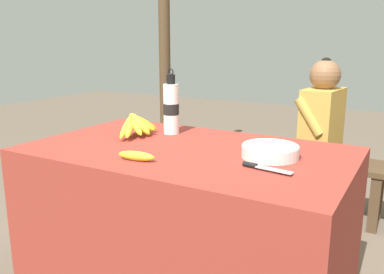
{
  "coord_description": "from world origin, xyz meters",
  "views": [
    {
      "loc": [
        0.87,
        -1.47,
        1.17
      ],
      "look_at": [
        -0.0,
        0.05,
        0.75
      ],
      "focal_mm": 38.0,
      "sensor_mm": 36.0,
      "label": 1
    }
  ],
  "objects_px": {
    "banana_bunch_ripe": "(136,124)",
    "loose_banana_front": "(136,156)",
    "knife": "(260,167)",
    "seated_vendor": "(315,127)",
    "serving_bowl": "(270,150)",
    "water_bottle": "(171,108)",
    "wooden_bench": "(268,159)",
    "banana_bunch_green": "(214,136)",
    "support_post_near": "(164,39)"
  },
  "relations": [
    {
      "from": "banana_bunch_ripe",
      "to": "loose_banana_front",
      "type": "distance_m",
      "value": 0.43
    },
    {
      "from": "banana_bunch_ripe",
      "to": "knife",
      "type": "height_order",
      "value": "banana_bunch_ripe"
    },
    {
      "from": "loose_banana_front",
      "to": "seated_vendor",
      "type": "bearing_deg",
      "value": 76.95
    },
    {
      "from": "serving_bowl",
      "to": "loose_banana_front",
      "type": "relative_size",
      "value": 1.41
    },
    {
      "from": "banana_bunch_ripe",
      "to": "knife",
      "type": "bearing_deg",
      "value": -16.39
    },
    {
      "from": "banana_bunch_ripe",
      "to": "water_bottle",
      "type": "xyz_separation_m",
      "value": [
        0.12,
        0.13,
        0.07
      ]
    },
    {
      "from": "knife",
      "to": "loose_banana_front",
      "type": "bearing_deg",
      "value": -155.81
    },
    {
      "from": "loose_banana_front",
      "to": "wooden_bench",
      "type": "relative_size",
      "value": 0.1
    },
    {
      "from": "wooden_bench",
      "to": "seated_vendor",
      "type": "height_order",
      "value": "seated_vendor"
    },
    {
      "from": "loose_banana_front",
      "to": "wooden_bench",
      "type": "bearing_deg",
      "value": 89.27
    },
    {
      "from": "banana_bunch_ripe",
      "to": "banana_bunch_green",
      "type": "xyz_separation_m",
      "value": [
        -0.16,
        1.16,
        -0.31
      ]
    },
    {
      "from": "water_bottle",
      "to": "knife",
      "type": "distance_m",
      "value": 0.7
    },
    {
      "from": "water_bottle",
      "to": "banana_bunch_ripe",
      "type": "bearing_deg",
      "value": -131.85
    },
    {
      "from": "seated_vendor",
      "to": "support_post_near",
      "type": "relative_size",
      "value": 0.45
    },
    {
      "from": "banana_bunch_green",
      "to": "support_post_near",
      "type": "height_order",
      "value": "support_post_near"
    },
    {
      "from": "knife",
      "to": "support_post_near",
      "type": "distance_m",
      "value": 2.39
    },
    {
      "from": "loose_banana_front",
      "to": "wooden_bench",
      "type": "height_order",
      "value": "loose_banana_front"
    },
    {
      "from": "knife",
      "to": "banana_bunch_green",
      "type": "xyz_separation_m",
      "value": [
        -0.87,
        1.38,
        -0.27
      ]
    },
    {
      "from": "water_bottle",
      "to": "banana_bunch_green",
      "type": "relative_size",
      "value": 1.29
    },
    {
      "from": "serving_bowl",
      "to": "banana_bunch_green",
      "type": "bearing_deg",
      "value": 125.29
    },
    {
      "from": "water_bottle",
      "to": "banana_bunch_green",
      "type": "distance_m",
      "value": 1.14
    },
    {
      "from": "banana_bunch_ripe",
      "to": "support_post_near",
      "type": "relative_size",
      "value": 0.12
    },
    {
      "from": "serving_bowl",
      "to": "seated_vendor",
      "type": "height_order",
      "value": "seated_vendor"
    },
    {
      "from": "banana_bunch_ripe",
      "to": "wooden_bench",
      "type": "distance_m",
      "value": 1.27
    },
    {
      "from": "knife",
      "to": "wooden_bench",
      "type": "distance_m",
      "value": 1.5
    },
    {
      "from": "loose_banana_front",
      "to": "wooden_bench",
      "type": "distance_m",
      "value": 1.56
    },
    {
      "from": "serving_bowl",
      "to": "support_post_near",
      "type": "distance_m",
      "value": 2.25
    },
    {
      "from": "water_bottle",
      "to": "seated_vendor",
      "type": "distance_m",
      "value": 1.14
    },
    {
      "from": "water_bottle",
      "to": "banana_bunch_green",
      "type": "xyz_separation_m",
      "value": [
        -0.27,
        1.03,
        -0.39
      ]
    },
    {
      "from": "wooden_bench",
      "to": "seated_vendor",
      "type": "relative_size",
      "value": 1.57
    },
    {
      "from": "wooden_bench",
      "to": "support_post_near",
      "type": "distance_m",
      "value": 1.46
    },
    {
      "from": "loose_banana_front",
      "to": "seated_vendor",
      "type": "relative_size",
      "value": 0.15
    },
    {
      "from": "banana_bunch_ripe",
      "to": "banana_bunch_green",
      "type": "height_order",
      "value": "banana_bunch_ripe"
    },
    {
      "from": "seated_vendor",
      "to": "banana_bunch_green",
      "type": "bearing_deg",
      "value": 3.9
    },
    {
      "from": "banana_bunch_ripe",
      "to": "banana_bunch_green",
      "type": "distance_m",
      "value": 1.22
    },
    {
      "from": "wooden_bench",
      "to": "banana_bunch_green",
      "type": "distance_m",
      "value": 0.45
    },
    {
      "from": "seated_vendor",
      "to": "wooden_bench",
      "type": "bearing_deg",
      "value": 1.17
    },
    {
      "from": "wooden_bench",
      "to": "seated_vendor",
      "type": "xyz_separation_m",
      "value": [
        0.32,
        -0.03,
        0.28
      ]
    },
    {
      "from": "serving_bowl",
      "to": "water_bottle",
      "type": "relative_size",
      "value": 0.7
    },
    {
      "from": "serving_bowl",
      "to": "seated_vendor",
      "type": "relative_size",
      "value": 0.21
    },
    {
      "from": "knife",
      "to": "water_bottle",
      "type": "bearing_deg",
      "value": 158.32
    },
    {
      "from": "wooden_bench",
      "to": "support_post_near",
      "type": "xyz_separation_m",
      "value": [
        -1.12,
        0.37,
        0.86
      ]
    },
    {
      "from": "loose_banana_front",
      "to": "banana_bunch_ripe",
      "type": "bearing_deg",
      "value": 127.19
    },
    {
      "from": "wooden_bench",
      "to": "support_post_near",
      "type": "height_order",
      "value": "support_post_near"
    },
    {
      "from": "loose_banana_front",
      "to": "knife",
      "type": "xyz_separation_m",
      "value": [
        0.46,
        0.13,
        -0.01
      ]
    },
    {
      "from": "water_bottle",
      "to": "support_post_near",
      "type": "bearing_deg",
      "value": 124.47
    },
    {
      "from": "knife",
      "to": "serving_bowl",
      "type": "bearing_deg",
      "value": 104.92
    },
    {
      "from": "banana_bunch_ripe",
      "to": "water_bottle",
      "type": "relative_size",
      "value": 0.88
    },
    {
      "from": "loose_banana_front",
      "to": "water_bottle",
      "type": "bearing_deg",
      "value": 106.63
    },
    {
      "from": "serving_bowl",
      "to": "loose_banana_front",
      "type": "distance_m",
      "value": 0.53
    }
  ]
}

